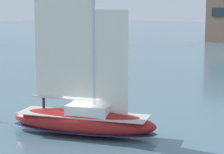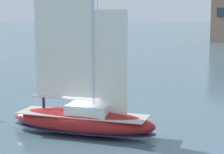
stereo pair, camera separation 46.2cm
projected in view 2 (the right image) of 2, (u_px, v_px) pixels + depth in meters
ground_plane at (82, 134)px, 29.15m from camera, size 400.00×400.00×0.00m
sailboat_main at (82, 118)px, 28.98m from camera, size 10.38×6.57×13.85m
sailboat_moored_near_marina at (98, 59)px, 65.51m from camera, size 5.90×6.32×9.31m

